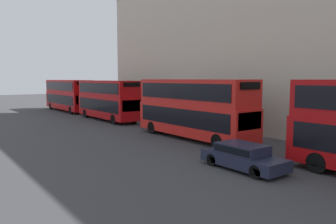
{
  "coord_description": "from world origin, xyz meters",
  "views": [
    {
      "loc": [
        -14.22,
        1.01,
        4.45
      ],
      "look_at": [
        0.48,
        20.76,
        1.95
      ],
      "focal_mm": 35.0,
      "sensor_mm": 36.0,
      "label": 1
    }
  ],
  "objects_px": {
    "bus_second_in_queue": "(193,106)",
    "car_hatchback": "(243,156)",
    "bus_third_in_queue": "(108,98)",
    "bus_trailing": "(68,94)"
  },
  "relations": [
    {
      "from": "bus_second_in_queue",
      "to": "bus_third_in_queue",
      "type": "height_order",
      "value": "bus_second_in_queue"
    },
    {
      "from": "bus_third_in_queue",
      "to": "bus_trailing",
      "type": "relative_size",
      "value": 0.9
    },
    {
      "from": "bus_second_in_queue",
      "to": "bus_trailing",
      "type": "bearing_deg",
      "value": 90.0
    },
    {
      "from": "bus_second_in_queue",
      "to": "bus_trailing",
      "type": "relative_size",
      "value": 0.93
    },
    {
      "from": "bus_third_in_queue",
      "to": "bus_trailing",
      "type": "height_order",
      "value": "bus_trailing"
    },
    {
      "from": "bus_third_in_queue",
      "to": "bus_second_in_queue",
      "type": "bearing_deg",
      "value": -90.0
    },
    {
      "from": "bus_third_in_queue",
      "to": "car_hatchback",
      "type": "xyz_separation_m",
      "value": [
        -3.4,
        -21.57,
        -1.68
      ]
    },
    {
      "from": "bus_second_in_queue",
      "to": "car_hatchback",
      "type": "height_order",
      "value": "bus_second_in_queue"
    },
    {
      "from": "bus_second_in_queue",
      "to": "car_hatchback",
      "type": "xyz_separation_m",
      "value": [
        -3.4,
        -7.68,
        -1.76
      ]
    },
    {
      "from": "bus_third_in_queue",
      "to": "bus_trailing",
      "type": "distance_m",
      "value": 12.26
    }
  ]
}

